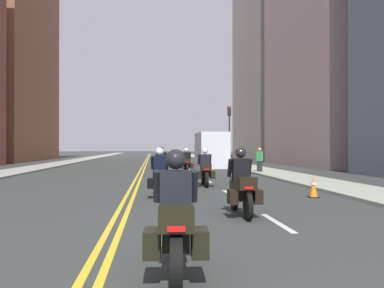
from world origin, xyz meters
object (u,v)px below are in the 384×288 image
motorcycle_1 (242,188)px  parked_truck (210,152)px  motorcycle_3 (205,171)px  traffic_cone_0 (314,187)px  motorcycle_0 (176,225)px  motorcycle_4 (161,166)px  motorcycle_2 (160,177)px  pedestrian_0 (260,160)px  motorcycle_5 (186,163)px  traffic_light_far (229,125)px

motorcycle_1 → parked_truck: parked_truck is taller
motorcycle_3 → traffic_cone_0: 5.43m
motorcycle_0 → motorcycle_4: motorcycle_4 is taller
motorcycle_3 → traffic_cone_0: size_ratio=3.22×
motorcycle_0 → motorcycle_4: size_ratio=1.02×
motorcycle_0 → motorcycle_2: bearing=92.9°
traffic_cone_0 → motorcycle_2: bearing=174.1°
motorcycle_2 → parked_truck: (4.49, 21.49, 0.61)m
traffic_cone_0 → motorcycle_1: bearing=-131.0°
motorcycle_1 → motorcycle_3: 8.06m
motorcycle_3 → pedestrian_0: bearing=64.5°
motorcycle_0 → traffic_cone_0: size_ratio=3.10×
motorcycle_5 → parked_truck: (2.68, 9.18, 0.62)m
motorcycle_4 → traffic_cone_0: 10.22m
motorcycle_0 → motorcycle_1: size_ratio=0.96×
motorcycle_4 → motorcycle_5: (1.60, 3.78, -0.01)m
pedestrian_0 → motorcycle_3: bearing=111.0°
motorcycle_0 → traffic_light_far: (6.22, 31.64, 2.88)m
motorcycle_2 → motorcycle_4: (0.21, 8.53, -0.00)m
motorcycle_0 → parked_truck: bearing=84.2°
motorcycle_1 → traffic_light_far: size_ratio=0.45×
motorcycle_3 → pedestrian_0: size_ratio=1.41×
motorcycle_1 → motorcycle_4: motorcycle_4 is taller
motorcycle_0 → motorcycle_5: size_ratio=0.95×
traffic_light_far → motorcycle_1: bearing=-99.3°
motorcycle_3 → pedestrian_0: (4.44, 8.58, 0.18)m
parked_truck → motorcycle_1: bearing=-95.8°
motorcycle_0 → motorcycle_3: size_ratio=0.96×
motorcycle_0 → motorcycle_5: bearing=87.8°
motorcycle_0 → motorcycle_3: bearing=84.1°
motorcycle_2 → motorcycle_3: bearing=65.5°
motorcycle_1 → traffic_light_far: 27.39m
motorcycle_1 → motorcycle_3: bearing=89.3°
motorcycle_3 → traffic_cone_0: bearing=-54.7°
motorcycle_0 → motorcycle_4: 17.33m
traffic_cone_0 → traffic_light_far: size_ratio=0.14×
motorcycle_4 → motorcycle_2: bearing=-88.0°
motorcycle_0 → motorcycle_2: (-0.07, 8.80, 0.02)m
motorcycle_2 → motorcycle_5: 12.44m
traffic_cone_0 → traffic_light_far: traffic_light_far is taller
motorcycle_1 → motorcycle_2: (-1.88, 4.05, -0.00)m
motorcycle_5 → traffic_light_far: 11.80m
traffic_cone_0 → pedestrian_0: size_ratio=0.44×
motorcycle_3 → motorcycle_5: bearing=92.9°
pedestrian_0 → parked_truck: parked_truck is taller
motorcycle_5 → traffic_cone_0: bearing=-76.2°
motorcycle_1 → traffic_light_far: (4.41, 26.89, 2.85)m
parked_truck → motorcycle_3: bearing=-98.2°
motorcycle_5 → pedestrian_0: 4.60m
traffic_cone_0 → parked_truck: 22.03m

